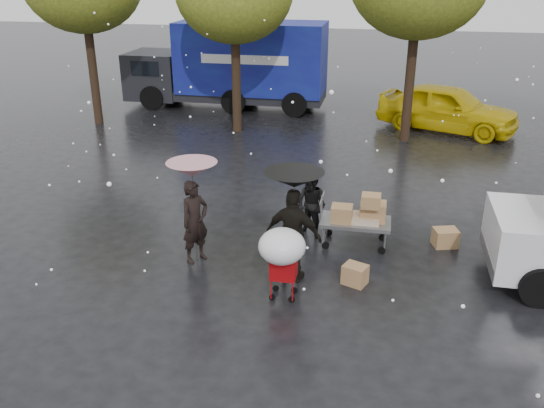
% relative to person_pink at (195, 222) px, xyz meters
% --- Properties ---
extents(ground, '(90.00, 90.00, 0.00)m').
position_rel_person_pink_xyz_m(ground, '(1.82, -0.26, -0.88)').
color(ground, black).
rests_on(ground, ground).
extents(person_pink, '(0.70, 0.76, 1.75)m').
position_rel_person_pink_xyz_m(person_pink, '(0.00, 0.00, 0.00)').
color(person_pink, black).
rests_on(person_pink, ground).
extents(person_middle, '(0.91, 0.84, 1.52)m').
position_rel_person_pink_xyz_m(person_middle, '(2.17, 1.58, -0.12)').
color(person_middle, black).
rests_on(person_middle, ground).
extents(person_black, '(1.17, 0.64, 1.89)m').
position_rel_person_pink_xyz_m(person_black, '(2.10, -0.39, 0.07)').
color(person_black, black).
rests_on(person_black, ground).
extents(umbrella_pink, '(1.01, 1.01, 2.15)m').
position_rel_person_pink_xyz_m(umbrella_pink, '(0.00, 0.00, 1.12)').
color(umbrella_pink, '#4C4C4C').
rests_on(umbrella_pink, ground).
extents(umbrella_black, '(1.11, 1.11, 2.24)m').
position_rel_person_pink_xyz_m(umbrella_black, '(2.10, -0.39, 1.21)').
color(umbrella_black, '#4C4C4C').
rests_on(umbrella_black, ground).
extents(vendor_cart, '(1.52, 0.80, 1.27)m').
position_rel_person_pink_xyz_m(vendor_cart, '(3.26, 1.35, -0.15)').
color(vendor_cart, slate).
rests_on(vendor_cart, ground).
extents(shopping_cart, '(0.84, 0.84, 1.46)m').
position_rel_person_pink_xyz_m(shopping_cart, '(2.03, -1.21, 0.19)').
color(shopping_cart, '#AC090E').
rests_on(shopping_cart, ground).
extents(blue_truck, '(8.30, 2.60, 3.50)m').
position_rel_person_pink_xyz_m(blue_truck, '(-2.80, 13.32, 0.88)').
color(blue_truck, navy).
rests_on(blue_truck, ground).
extents(box_ground_near, '(0.54, 0.49, 0.39)m').
position_rel_person_pink_xyz_m(box_ground_near, '(3.30, -0.31, -0.68)').
color(box_ground_near, olive).
rests_on(box_ground_near, ground).
extents(box_ground_far, '(0.60, 0.52, 0.39)m').
position_rel_person_pink_xyz_m(box_ground_far, '(5.12, 1.70, -0.68)').
color(box_ground_far, olive).
rests_on(box_ground_far, ground).
extents(yellow_taxi, '(5.35, 3.69, 1.69)m').
position_rel_person_pink_xyz_m(yellow_taxi, '(5.80, 11.28, -0.03)').
color(yellow_taxi, '#D9B90B').
rests_on(yellow_taxi, ground).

